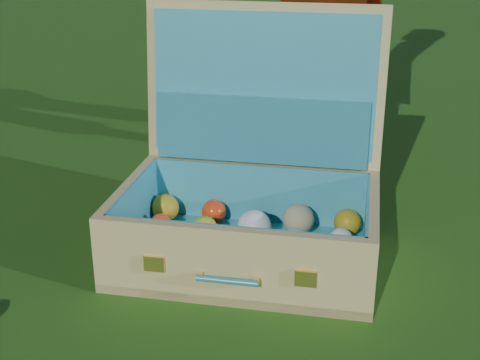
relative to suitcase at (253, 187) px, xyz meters
name	(u,v)px	position (x,y,z in m)	size (l,w,h in m)	color
ground	(293,292)	(0.05, -0.24, -0.18)	(60.00, 60.00, 0.00)	#215114
suitcase	(253,187)	(0.00, 0.00, 0.00)	(0.79, 0.72, 0.62)	#DDC477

